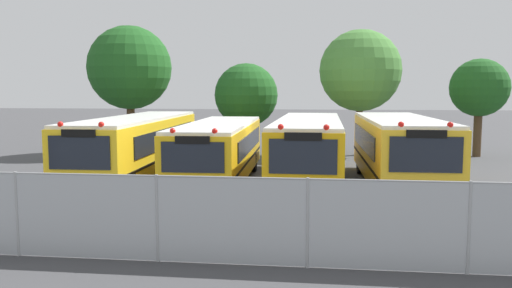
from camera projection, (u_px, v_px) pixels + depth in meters
ground_plane at (263, 184)px, 20.38m from camera, size 160.00×160.00×0.00m
school_bus_0 at (138, 146)px, 21.07m from camera, size 2.68×11.21×2.76m
school_bus_1 at (219, 150)px, 20.46m from camera, size 2.69×10.04×2.56m
school_bus_2 at (309, 148)px, 20.19m from camera, size 2.60×10.98×2.73m
school_bus_3 at (398, 149)px, 19.78m from camera, size 2.72×9.90×2.79m
tree_0 at (130, 69)px, 29.85m from camera, size 4.84×4.84×7.43m
tree_1 at (245, 95)px, 30.17m from camera, size 3.71×3.71×5.28m
tree_2 at (360, 70)px, 28.97m from camera, size 4.60×4.60×7.11m
tree_3 at (479, 88)px, 28.56m from camera, size 3.21×3.21×5.45m
chainlink_fence at (231, 219)px, 10.89m from camera, size 16.18×0.07×1.91m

